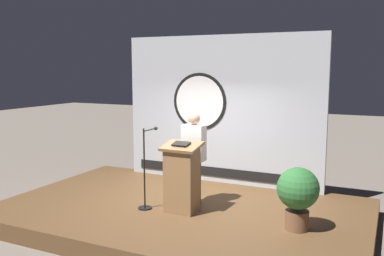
{
  "coord_description": "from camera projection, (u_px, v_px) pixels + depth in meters",
  "views": [
    {
      "loc": [
        3.33,
        -6.5,
        2.75
      ],
      "look_at": [
        0.13,
        0.16,
        1.71
      ],
      "focal_mm": 39.53,
      "sensor_mm": 36.0,
      "label": 1
    }
  ],
  "objects": [
    {
      "name": "speaker_person",
      "position": [
        194.0,
        158.0,
        7.6
      ],
      "size": [
        0.4,
        0.26,
        1.67
      ],
      "color": "black",
      "rests_on": "stage_platform"
    },
    {
      "name": "potted_plant",
      "position": [
        298.0,
        192.0,
        6.4
      ],
      "size": [
        0.64,
        0.64,
        0.97
      ],
      "color": "brown",
      "rests_on": "stage_platform"
    },
    {
      "name": "podium",
      "position": [
        182.0,
        178.0,
        7.21
      ],
      "size": [
        0.64,
        0.5,
        1.22
      ],
      "color": "olive",
      "rests_on": "stage_platform"
    },
    {
      "name": "banner_display",
      "position": [
        220.0,
        110.0,
        9.01
      ],
      "size": [
        4.4,
        0.12,
        3.15
      ],
      "color": "#B2B7C1",
      "rests_on": "stage_platform"
    },
    {
      "name": "ground_plane",
      "position": [
        182.0,
        222.0,
        7.61
      ],
      "size": [
        40.0,
        40.0,
        0.0
      ],
      "primitive_type": "plane",
      "color": "#6B6056"
    },
    {
      "name": "stage_platform",
      "position": [
        182.0,
        214.0,
        7.59
      ],
      "size": [
        6.4,
        4.0,
        0.3
      ],
      "primitive_type": "cube",
      "color": "brown",
      "rests_on": "ground"
    },
    {
      "name": "microphone_stand",
      "position": [
        146.0,
        180.0,
        7.42
      ],
      "size": [
        0.24,
        0.56,
        1.43
      ],
      "color": "black",
      "rests_on": "stage_platform"
    }
  ]
}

